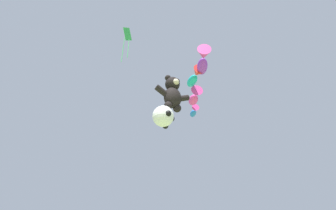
{
  "coord_description": "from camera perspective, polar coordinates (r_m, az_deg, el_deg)",
  "views": [
    {
      "loc": [
        -5.95,
        -1.6,
        0.88
      ],
      "look_at": [
        -0.82,
        6.89,
        6.9
      ],
      "focal_mm": 24.0,
      "sensor_mm": 36.0,
      "label": 1
    }
  ],
  "objects": [
    {
      "name": "diamond_kite",
      "position": [
        14.41,
        -10.35,
        16.61
      ],
      "size": [
        0.85,
        0.69,
        2.83
      ],
      "color": "green"
    },
    {
      "name": "fish_kite_cobalt",
      "position": [
        19.47,
        6.61,
        -1.59
      ],
      "size": [
        1.19,
        1.69,
        0.63
      ],
      "color": "blue"
    },
    {
      "name": "fish_kite_magenta",
      "position": [
        17.89,
        6.78,
        2.17
      ],
      "size": [
        1.6,
        2.2,
        0.92
      ],
      "color": "#E53F9E"
    },
    {
      "name": "soccer_ball_kite",
      "position": [
        10.26,
        -1.19,
        -2.9
      ],
      "size": [
        1.09,
        1.08,
        1.0
      ],
      "color": "white"
    },
    {
      "name": "teddy_bear_kite",
      "position": [
        11.55,
        1.18,
        2.98
      ],
      "size": [
        2.04,
        0.9,
        2.07
      ],
      "color": "black"
    },
    {
      "name": "fish_kite_teal",
      "position": [
        16.65,
        6.8,
        7.16
      ],
      "size": [
        1.29,
        2.21,
        0.83
      ],
      "color": "#19ADB2"
    },
    {
      "name": "fish_kite_violet",
      "position": [
        15.32,
        8.87,
        11.11
      ],
      "size": [
        2.03,
        2.46,
        0.88
      ],
      "color": "purple"
    }
  ]
}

